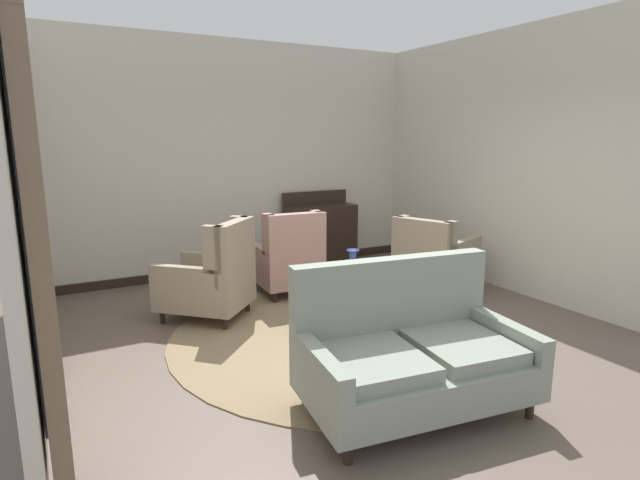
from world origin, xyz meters
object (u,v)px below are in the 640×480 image
coffee_table (352,289)px  armchair_near_sideboard (288,260)px  sideboard (320,232)px  armchair_foreground_right (433,259)px  settee (411,354)px  porcelain_vase (353,268)px  armchair_back_corner (212,278)px

coffee_table → armchair_near_sideboard: armchair_near_sideboard is taller
sideboard → armchair_foreground_right: bearing=-71.2°
armchair_foreground_right → sideboard: 1.94m
armchair_foreground_right → settee: bearing=116.9°
coffee_table → porcelain_vase: size_ratio=2.55×
armchair_back_corner → armchair_near_sideboard: bearing=154.8°
sideboard → armchair_near_sideboard: bearing=-134.6°
porcelain_vase → settee: 1.59m
coffee_table → sideboard: (0.93, 2.39, 0.12)m
coffee_table → armchair_back_corner: bearing=142.2°
coffee_table → armchair_back_corner: (-1.19, 0.92, 0.05)m
coffee_table → sideboard: sideboard is taller
coffee_table → armchair_foreground_right: 1.65m
porcelain_vase → sideboard: (0.97, 2.45, -0.12)m
armchair_near_sideboard → settee: bearing=85.8°
coffee_table → porcelain_vase: bearing=-122.0°
armchair_back_corner → sideboard: (2.12, 1.47, 0.08)m
coffee_table → sideboard: 2.57m
coffee_table → settee: 1.63m
armchair_near_sideboard → porcelain_vase: bearing=96.1°
porcelain_vase → settee: settee is taller
armchair_near_sideboard → armchair_back_corner: size_ratio=0.93×
porcelain_vase → sideboard: 2.64m
settee → sideboard: 4.20m
armchair_foreground_right → armchair_near_sideboard: 1.84m
porcelain_vase → armchair_foreground_right: size_ratio=0.31×
coffee_table → settee: size_ratio=0.52×
coffee_table → porcelain_vase: porcelain_vase is taller
armchair_back_corner → sideboard: size_ratio=1.02×
porcelain_vase → armchair_back_corner: size_ratio=0.31×
coffee_table → armchair_back_corner: 1.51m
settee → armchair_near_sideboard: size_ratio=1.61×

